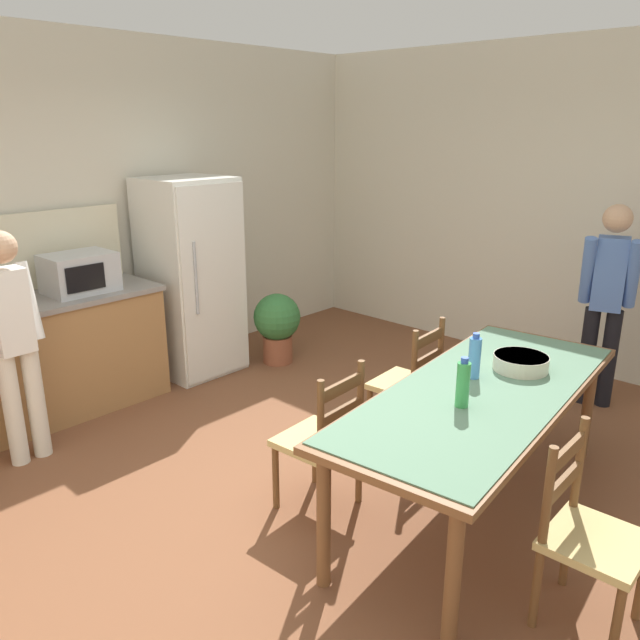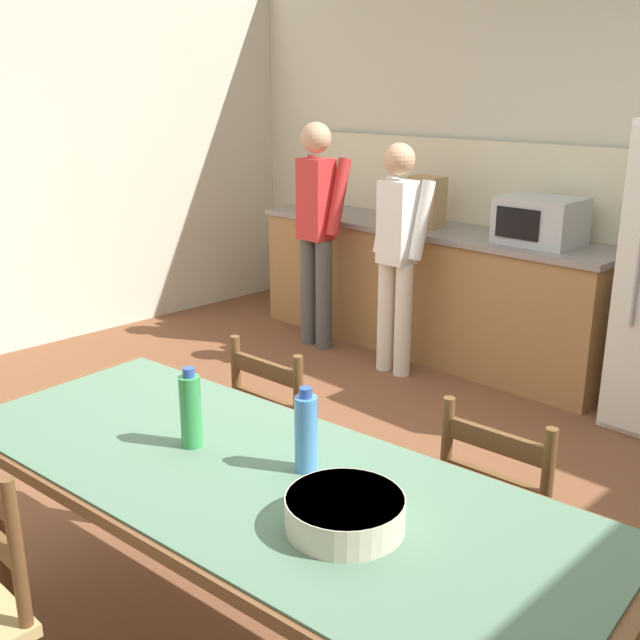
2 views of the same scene
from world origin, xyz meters
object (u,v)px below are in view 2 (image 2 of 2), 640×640
object	(u,v)px
person_at_counter	(397,248)
paper_bag	(427,202)
chair_side_far_right	(507,524)
microwave	(540,221)
serving_bowl	(345,510)
person_at_sink	(317,224)
chair_side_far_left	(289,441)
bottle_off_centre	(306,433)
bottle_near_centre	(191,410)
dining_table	(255,494)

from	to	relation	value
person_at_counter	paper_bag	bearing A→B (deg)	17.10
chair_side_far_right	person_at_counter	world-z (taller)	person_at_counter
microwave	serving_bowl	size ratio (longest dim) A/B	1.56
chair_side_far_right	person_at_sink	xyz separation A→B (m)	(-2.72, 1.76, 0.49)
serving_bowl	chair_side_far_left	distance (m)	1.26
chair_side_far_left	serving_bowl	bearing A→B (deg)	141.06
chair_side_far_left	bottle_off_centre	bearing A→B (deg)	137.47
microwave	bottle_near_centre	size ratio (longest dim) A/B	1.85
bottle_near_centre	person_at_counter	distance (m)	2.83
dining_table	person_at_sink	xyz separation A→B (m)	(-2.29, 2.54, 0.23)
chair_side_far_right	person_at_sink	distance (m)	3.28
bottle_near_centre	person_at_counter	bearing A→B (deg)	115.84
bottle_near_centre	chair_side_far_right	xyz separation A→B (m)	(0.71, 0.81, -0.46)
chair_side_far_right	paper_bag	bearing A→B (deg)	-51.29
chair_side_far_right	person_at_sink	size ratio (longest dim) A/B	0.55
serving_bowl	bottle_off_centre	bearing A→B (deg)	154.05
bottle_near_centre	serving_bowl	bearing A→B (deg)	0.35
bottle_off_centre	chair_side_far_left	bearing A→B (deg)	140.93
bottle_off_centre	person_at_sink	xyz separation A→B (m)	(-2.39, 2.42, 0.03)
serving_bowl	person_at_counter	bearing A→B (deg)	126.95
chair_side_far_right	bottle_off_centre	bearing A→B (deg)	59.26
paper_bag	chair_side_far_left	bearing A→B (deg)	-65.17
person_at_sink	chair_side_far_left	bearing A→B (deg)	-137.41
serving_bowl	person_at_sink	bearing A→B (deg)	136.42
chair_side_far_left	person_at_counter	xyz separation A→B (m)	(-0.93, 1.84, 0.43)
microwave	chair_side_far_right	xyz separation A→B (m)	(1.20, -2.26, -0.64)
microwave	serving_bowl	xyz separation A→B (m)	(1.17, -3.06, -0.25)
serving_bowl	chair_side_far_left	bearing A→B (deg)	144.52
dining_table	bottle_near_centre	size ratio (longest dim) A/B	8.62
serving_bowl	chair_side_far_right	bearing A→B (deg)	87.91
microwave	dining_table	bearing A→B (deg)	-75.66
microwave	person_at_sink	world-z (taller)	person_at_sink
chair_side_far_right	microwave	bearing A→B (deg)	-66.21
microwave	paper_bag	bearing A→B (deg)	-179.51
chair_side_far_left	microwave	bearing A→B (deg)	-88.72
microwave	person_at_counter	world-z (taller)	person_at_counter
serving_bowl	chair_side_far_left	size ratio (longest dim) A/B	0.35
paper_bag	chair_side_far_left	size ratio (longest dim) A/B	0.40
microwave	bottle_off_centre	world-z (taller)	microwave
dining_table	person_at_counter	distance (m)	2.94
paper_bag	chair_side_far_right	size ratio (longest dim) A/B	0.40
paper_bag	bottle_near_centre	bearing A→B (deg)	-65.55
bottle_off_centre	person_at_counter	size ratio (longest dim) A/B	0.17
person_at_sink	person_at_counter	size ratio (longest dim) A/B	1.07
bottle_off_centre	chair_side_far_left	distance (m)	0.99
serving_bowl	person_at_sink	world-z (taller)	person_at_sink
microwave	paper_bag	distance (m)	0.89
bottle_near_centre	chair_side_far_left	world-z (taller)	bottle_near_centre
bottle_off_centre	microwave	bearing A→B (deg)	106.74
microwave	person_at_sink	xyz separation A→B (m)	(-1.52, -0.50, -0.15)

